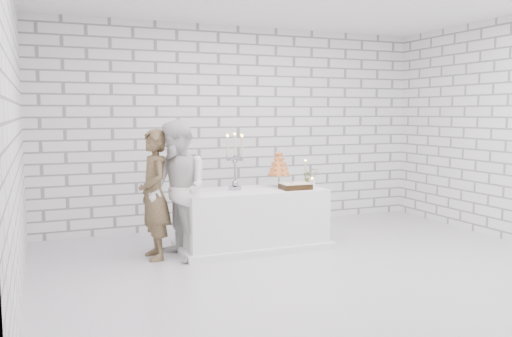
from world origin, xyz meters
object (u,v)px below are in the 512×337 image
Objects in this scene: bride at (178,190)px; croquembouche at (279,168)px; groom at (154,195)px; candelabra at (235,161)px; cake_table at (253,219)px.

bride reaches higher than croquembouche.
croquembouche is at bearing 91.69° from groom.
groom is at bearing -175.25° from candelabra.
bride is 1.48m from croquembouche.
bride is (-1.01, -0.20, 0.45)m from cake_table.
cake_table is 3.76× the size of croquembouche.
cake_table is at bearing -163.38° from croquembouche.
groom is 1.10m from candelabra.
groom reaches higher than candelabra.
groom is at bearing -178.70° from cake_table.
groom is 1.70m from croquembouche.
cake_table is at bearing 87.19° from bride.
groom is 0.93× the size of bride.
candelabra reaches higher than croquembouche.
croquembouche is (1.67, 0.15, 0.23)m from groom.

